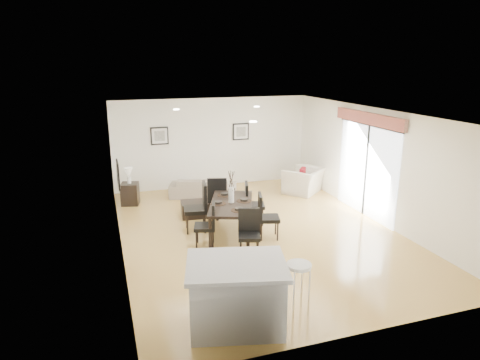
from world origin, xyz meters
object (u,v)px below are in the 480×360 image
object	(u,v)px
kitchen_island	(237,294)
dining_chair_wfar	(199,204)
armchair	(304,181)
side_table	(130,194)
dining_chair_enear	(265,214)
dining_chair_efar	(251,201)
dining_chair_head	(249,230)
bar_stool	(299,271)
dining_table	(231,206)
dining_chair_wnear	(209,222)
dining_chair_foot	(217,195)
sofa	(203,187)
coffee_table	(200,209)

from	to	relation	value
kitchen_island	dining_chair_wfar	bearing A→B (deg)	99.17
armchair	side_table	world-z (taller)	armchair
dining_chair_enear	dining_chair_efar	xyz separation A→B (m)	(-0.00, 0.90, 0.00)
dining_chair_head	bar_stool	size ratio (longest dim) A/B	1.15
dining_table	dining_chair_wfar	distance (m)	0.76
dining_table	dining_chair_head	bearing A→B (deg)	-68.48
armchair	side_table	distance (m)	4.97
dining_chair_wnear	dining_chair_head	world-z (taller)	dining_chair_wnear
dining_chair_efar	kitchen_island	world-z (taller)	dining_chair_efar
kitchen_island	dining_chair_efar	bearing A→B (deg)	81.37
dining_chair_head	dining_chair_enear	bearing A→B (deg)	66.05
dining_chair_wnear	kitchen_island	world-z (taller)	kitchen_island
dining_table	dining_chair_foot	world-z (taller)	dining_chair_foot
armchair	kitchen_island	distance (m)	6.86
sofa	side_table	size ratio (longest dim) A/B	3.17
armchair	dining_chair_wfar	size ratio (longest dim) A/B	1.00
dining_chair_enear	dining_chair_foot	bearing A→B (deg)	39.07
dining_chair_wfar	bar_stool	bearing A→B (deg)	18.66
armchair	dining_chair_wnear	xyz separation A→B (m)	(-3.59, -2.82, 0.17)
armchair	bar_stool	xyz separation A→B (m)	(-2.90, -5.65, 0.35)
dining_table	dining_chair_enear	xyz separation A→B (m)	(0.64, -0.43, -0.11)
dining_chair_enear	bar_stool	size ratio (longest dim) A/B	1.20
dining_chair_foot	dining_chair_wnear	bearing A→B (deg)	83.93
dining_table	side_table	bearing A→B (deg)	145.42
dining_chair_wfar	coffee_table	xyz separation A→B (m)	(0.22, 0.94, -0.44)
sofa	dining_chair_foot	bearing A→B (deg)	107.05
dining_chair_efar	dining_chair_head	world-z (taller)	dining_chair_efar
armchair	dining_chair_wfar	distance (m)	4.06
bar_stool	dining_table	bearing A→B (deg)	90.87
dining_chair_efar	bar_stool	size ratio (longest dim) A/B	1.21
sofa	bar_stool	size ratio (longest dim) A/B	2.26
dining_chair_head	dining_chair_foot	world-z (taller)	dining_chair_foot
dining_chair_foot	side_table	bearing A→B (deg)	-25.99
sofa	armchair	size ratio (longest dim) A/B	1.68
side_table	dining_chair_enear	bearing A→B (deg)	-51.09
armchair	dining_chair_head	bearing A→B (deg)	9.76
dining_table	dining_chair_wfar	xyz separation A→B (m)	(-0.62, 0.43, -0.05)
kitchen_island	dining_table	bearing A→B (deg)	88.14
dining_chair_wfar	dining_chair_efar	bearing A→B (deg)	100.22
dining_table	kitchen_island	size ratio (longest dim) A/B	1.21
sofa	dining_chair_efar	distance (m)	2.50
kitchen_island	coffee_table	bearing A→B (deg)	97.43
coffee_table	side_table	distance (m)	2.16
dining_table	dining_chair_wfar	bearing A→B (deg)	165.33
dining_chair_foot	side_table	size ratio (longest dim) A/B	1.76
armchair	dining_chair_efar	bearing A→B (deg)	-1.10
dining_chair_wfar	coffee_table	world-z (taller)	dining_chair_wfar
sofa	dining_chair_wfar	xyz separation A→B (m)	(-0.66, -2.45, 0.35)
dining_chair_wnear	dining_chair_efar	xyz separation A→B (m)	(1.27, 0.95, 0.03)
dining_chair_head	dining_chair_wfar	bearing A→B (deg)	130.03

